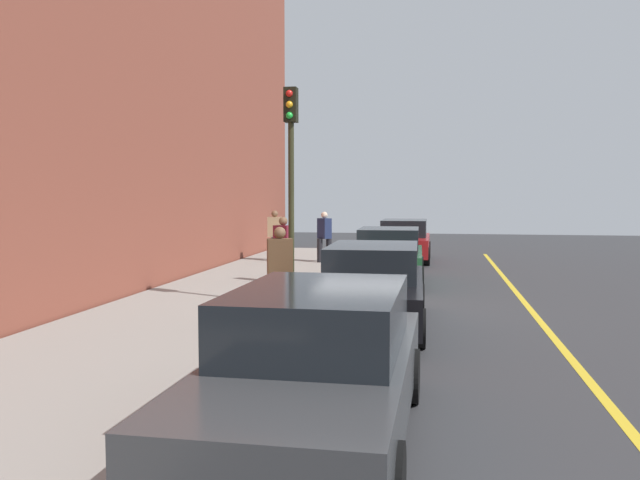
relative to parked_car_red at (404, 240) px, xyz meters
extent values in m
plane|color=#333335|center=(10.64, -0.07, -0.76)|extent=(56.00, 56.00, 0.00)
cube|color=gray|center=(10.64, -3.37, -0.68)|extent=(28.00, 4.60, 0.15)
cube|color=gold|center=(10.64, 3.13, -0.75)|extent=(28.00, 0.14, 0.01)
cube|color=white|center=(7.89, -0.77, -0.65)|extent=(7.18, 0.56, 0.22)
cylinder|color=black|center=(1.47, 0.84, -0.44)|extent=(0.64, 0.22, 0.64)
cylinder|color=black|center=(1.47, -0.84, -0.44)|extent=(0.64, 0.22, 0.64)
cylinder|color=black|center=(-1.34, 0.84, -0.44)|extent=(0.64, 0.22, 0.64)
cylinder|color=black|center=(-1.34, -0.84, -0.44)|extent=(0.64, 0.22, 0.64)
cube|color=maroon|center=(0.07, 0.00, -0.17)|extent=(4.53, 1.81, 0.64)
cube|color=black|center=(-0.16, 0.00, 0.45)|extent=(2.36, 1.61, 0.60)
cylinder|color=black|center=(7.58, 0.75, -0.44)|extent=(0.65, 0.24, 0.64)
cylinder|color=black|center=(7.62, -0.93, -0.44)|extent=(0.65, 0.24, 0.64)
cylinder|color=black|center=(4.97, 0.68, -0.44)|extent=(0.65, 0.24, 0.64)
cylinder|color=black|center=(5.01, -0.99, -0.44)|extent=(0.65, 0.24, 0.64)
cube|color=#1E512D|center=(6.30, -0.12, -0.17)|extent=(4.25, 1.90, 0.64)
cube|color=black|center=(6.09, -0.13, 0.45)|extent=(2.23, 1.65, 0.60)
cylinder|color=black|center=(13.84, 0.89, -0.44)|extent=(0.65, 0.24, 0.64)
cylinder|color=black|center=(13.88, -0.79, -0.44)|extent=(0.65, 0.24, 0.64)
cylinder|color=black|center=(10.93, 0.81, -0.44)|extent=(0.65, 0.24, 0.64)
cylinder|color=black|center=(10.97, -0.86, -0.44)|extent=(0.65, 0.24, 0.64)
cube|color=black|center=(12.41, 0.01, -0.17)|extent=(4.75, 1.91, 0.64)
cube|color=black|center=(12.17, 0.00, 0.45)|extent=(2.48, 1.66, 0.60)
cylinder|color=black|center=(19.55, -0.86, -0.44)|extent=(0.64, 0.23, 0.64)
cylinder|color=black|center=(16.63, 0.85, -0.44)|extent=(0.64, 0.23, 0.64)
cylinder|color=black|center=(16.61, -0.83, -0.44)|extent=(0.64, 0.23, 0.64)
cube|color=#383A3D|center=(18.09, -0.01, -0.17)|extent=(4.77, 1.86, 0.64)
cube|color=black|center=(17.85, 0.00, 0.45)|extent=(2.49, 1.63, 0.60)
cylinder|color=black|center=(12.24, -1.78, -0.21)|extent=(0.19, 0.19, 0.80)
cylinder|color=black|center=(12.59, -1.65, -0.21)|extent=(0.19, 0.19, 0.80)
cube|color=brown|center=(12.42, -1.71, 0.53)|extent=(0.42, 0.53, 0.68)
sphere|color=brown|center=(12.42, -1.71, 0.97)|extent=(0.22, 0.22, 0.22)
cylinder|color=black|center=(2.30, -4.35, -0.20)|extent=(0.19, 0.19, 0.82)
cylinder|color=black|center=(1.92, -4.39, -0.20)|extent=(0.19, 0.19, 0.82)
cube|color=tan|center=(2.11, -4.37, 0.56)|extent=(0.34, 0.50, 0.70)
sphere|color=brown|center=(2.11, -4.37, 1.02)|extent=(0.23, 0.23, 0.23)
cylinder|color=black|center=(7.80, -2.85, -0.21)|extent=(0.19, 0.19, 0.80)
cylinder|color=black|center=(7.46, -2.68, -0.21)|extent=(0.19, 0.19, 0.80)
cube|color=maroon|center=(7.63, -2.77, 0.54)|extent=(0.47, 0.54, 0.68)
sphere|color=brown|center=(7.63, -2.77, 0.99)|extent=(0.22, 0.22, 0.22)
cylinder|color=black|center=(2.44, -2.72, -0.21)|extent=(0.19, 0.19, 0.80)
cylinder|color=black|center=(2.17, -2.45, -0.21)|extent=(0.19, 0.19, 0.80)
cube|color=#1E284C|center=(2.30, -2.59, 0.54)|extent=(0.53, 0.53, 0.68)
sphere|color=beige|center=(2.30, -2.59, 0.99)|extent=(0.22, 0.22, 0.22)
cylinder|color=#2D2D19|center=(11.01, -1.81, 1.27)|extent=(0.12, 0.12, 3.76)
cube|color=black|center=(11.01, -1.81, 3.50)|extent=(0.26, 0.26, 0.70)
sphere|color=red|center=(11.16, -1.81, 3.71)|extent=(0.14, 0.14, 0.14)
sphere|color=orange|center=(11.16, -1.81, 3.49)|extent=(0.14, 0.14, 0.14)
sphere|color=green|center=(11.16, -1.81, 3.27)|extent=(0.14, 0.14, 0.14)
cube|color=black|center=(8.13, -2.82, -0.36)|extent=(0.34, 0.22, 0.50)
cylinder|color=#4C4C4C|center=(8.13, -2.82, 0.07)|extent=(0.03, 0.03, 0.36)
camera|label=1|loc=(24.25, 1.13, 1.68)|focal=36.94mm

